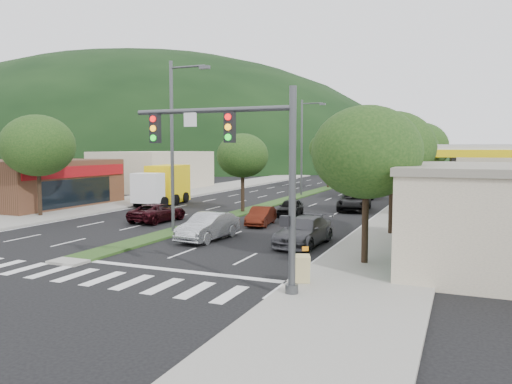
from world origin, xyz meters
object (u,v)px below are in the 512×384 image
at_px(tree_r_c, 408,152).
at_px(tree_med_far, 328,148).
at_px(tree_r_a, 366,152).
at_px(car_queue_a, 291,207).
at_px(streetlight_near, 175,138).
at_px(streetlight_mid, 304,143).
at_px(tree_l_a, 38,146).
at_px(tree_med_near, 243,156).
at_px(car_queue_c, 261,216).
at_px(tree_r_d, 420,146).
at_px(box_truck, 164,186).
at_px(tree_r_b, 392,147).
at_px(tree_r_e, 427,149).
at_px(car_queue_d, 354,202).
at_px(motorhome, 364,181).
at_px(a_frame_sign, 301,266).
at_px(suv_maroon, 158,212).
at_px(sedan_silver, 208,227).
at_px(car_queue_b, 304,231).
at_px(traffic_signal, 248,158).

bearing_deg(tree_r_c, tree_med_far, 116.57).
xyz_separation_m(tree_r_a, tree_r_c, (0.00, 16.00, -0.07)).
bearing_deg(car_queue_a, streetlight_near, -117.76).
bearing_deg(streetlight_mid, tree_l_a, -118.92).
height_order(tree_med_near, car_queue_c, tree_med_near).
relative_size(tree_r_c, tree_r_d, 0.90).
relative_size(tree_l_a, box_truck, 0.99).
bearing_deg(tree_r_a, tree_r_b, 90.00).
xyz_separation_m(tree_med_far, box_truck, (-8.88, -23.36, -3.36)).
xyz_separation_m(tree_r_e, tree_l_a, (-24.50, -30.00, 0.29)).
height_order(tree_r_b, tree_l_a, tree_l_a).
bearing_deg(car_queue_d, car_queue_c, -118.11).
bearing_deg(tree_r_e, car_queue_d, -103.98).
bearing_deg(tree_med_far, streetlight_mid, -88.93).
relative_size(tree_r_b, tree_r_c, 1.07).
distance_m(tree_l_a, motorhome, 30.90).
relative_size(tree_r_d, a_frame_sign, 5.24).
bearing_deg(tree_r_e, tree_r_a, -90.00).
height_order(car_queue_a, a_frame_sign, a_frame_sign).
relative_size(suv_maroon, a_frame_sign, 3.32).
bearing_deg(car_queue_a, a_frame_sign, -76.42).
height_order(tree_med_far, box_truck, tree_med_far).
xyz_separation_m(sedan_silver, a_frame_sign, (7.48, -6.88, 0.01)).
distance_m(tree_r_d, tree_r_e, 10.00).
height_order(car_queue_c, car_queue_d, car_queue_d).
xyz_separation_m(tree_r_a, car_queue_d, (-4.30, 18.72, -4.10)).
relative_size(streetlight_near, streetlight_mid, 1.00).
bearing_deg(streetlight_near, tree_r_a, -18.73).
bearing_deg(box_truck, tree_med_near, 155.80).
bearing_deg(car_queue_b, suv_maroon, 164.62).
relative_size(tree_r_a, streetlight_near, 0.66).
bearing_deg(sedan_silver, streetlight_mid, 99.92).
relative_size(tree_r_b, tree_med_far, 1.00).
height_order(streetlight_near, car_queue_b, streetlight_near).
xyz_separation_m(streetlight_mid, suv_maroon, (-3.61, -21.51, -4.95)).
relative_size(tree_r_b, box_truck, 0.95).
bearing_deg(suv_maroon, tree_med_far, -92.20).
xyz_separation_m(traffic_signal, tree_r_c, (2.97, 21.54, 0.10)).
bearing_deg(streetlight_mid, sedan_silver, -83.88).
bearing_deg(car_queue_c, tree_r_e, 65.27).
bearing_deg(car_queue_b, car_queue_a, 116.05).
relative_size(tree_r_c, box_truck, 0.89).
bearing_deg(tree_r_c, car_queue_a, -164.11).
relative_size(tree_r_b, tree_l_a, 0.96).
bearing_deg(tree_r_b, motorhome, 104.36).
bearing_deg(traffic_signal, tree_r_c, 82.15).
height_order(tree_r_d, streetlight_near, streetlight_near).
relative_size(sedan_silver, car_queue_d, 0.87).
xyz_separation_m(traffic_signal, car_queue_a, (-5.02, 19.26, -4.02)).
bearing_deg(car_queue_a, suv_maroon, -146.36).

